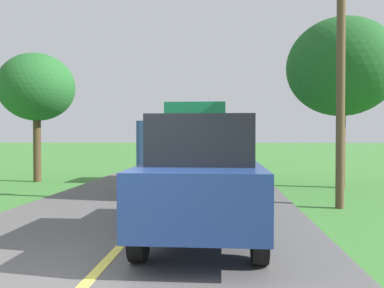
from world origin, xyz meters
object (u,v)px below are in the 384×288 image
following_car (203,176)px  roadside_tree_mid_right (37,88)px  banana_truck_near (194,143)px  utility_pole_roadside (341,29)px  roadside_tree_near_left (342,67)px

following_car → roadside_tree_mid_right: bearing=129.6°
roadside_tree_mid_right → following_car: 10.65m
banana_truck_near → roadside_tree_mid_right: bearing=170.6°
utility_pole_roadside → roadside_tree_mid_right: 10.78m
following_car → roadside_tree_near_left: bearing=59.4°
roadside_tree_near_left → roadside_tree_mid_right: 10.87m
banana_truck_near → utility_pole_roadside: size_ratio=0.74×
roadside_tree_near_left → following_car: size_ratio=1.36×
utility_pole_roadside → roadside_tree_near_left: 4.05m
utility_pole_roadside → following_car: utility_pole_roadside is taller
roadside_tree_mid_right → banana_truck_near: bearing=-9.4°
roadside_tree_near_left → following_car: roadside_tree_near_left is taller
roadside_tree_near_left → banana_truck_near: bearing=-178.4°
utility_pole_roadside → following_car: (-3.07, -3.27, -3.14)m
banana_truck_near → utility_pole_roadside: bearing=-45.2°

